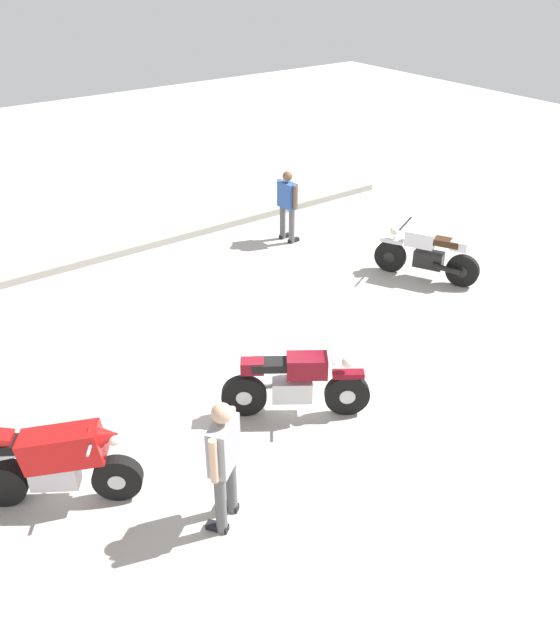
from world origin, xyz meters
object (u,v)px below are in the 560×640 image
object	(u,v)px
motorcycle_red_sportbike	(58,461)
motorcycle_silver_cruiser	(427,254)
person_in_blue_shirt	(287,203)
motorcycle_maroon_cruiser	(295,383)
person_in_gray_shirt	(224,457)

from	to	relation	value
motorcycle_red_sportbike	motorcycle_silver_cruiser	distance (m)	8.09
motorcycle_silver_cruiser	person_in_blue_shirt	size ratio (longest dim) A/B	1.22
motorcycle_red_sportbike	person_in_blue_shirt	distance (m)	8.30
motorcycle_red_sportbike	motorcycle_maroon_cruiser	size ratio (longest dim) A/B	0.98
motorcycle_silver_cruiser	person_in_gray_shirt	size ratio (longest dim) A/B	1.13
motorcycle_red_sportbike	motorcycle_silver_cruiser	xyz separation A→B (m)	(7.93, 1.57, -0.07)
motorcycle_red_sportbike	person_in_gray_shirt	world-z (taller)	person_in_gray_shirt
person_in_blue_shirt	motorcycle_red_sportbike	bearing A→B (deg)	-148.71
motorcycle_silver_cruiser	person_in_blue_shirt	bearing A→B (deg)	-7.65
person_in_gray_shirt	motorcycle_maroon_cruiser	bearing A→B (deg)	-95.20
motorcycle_red_sportbike	motorcycle_maroon_cruiser	bearing A→B (deg)	27.55
motorcycle_red_sportbike	person_in_blue_shirt	size ratio (longest dim) A/B	1.10
motorcycle_silver_cruiser	person_in_gray_shirt	distance (m)	7.21
motorcycle_silver_cruiser	motorcycle_maroon_cruiser	size ratio (longest dim) A/B	1.08
motorcycle_red_sportbike	person_in_blue_shirt	world-z (taller)	person_in_blue_shirt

